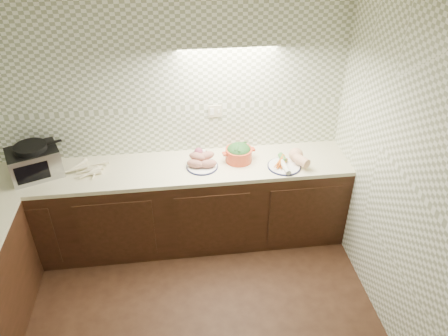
{
  "coord_description": "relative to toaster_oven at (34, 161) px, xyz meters",
  "views": [
    {
      "loc": [
        0.16,
        -1.97,
        3.17
      ],
      "look_at": [
        0.57,
        1.25,
        1.02
      ],
      "focal_mm": 35.0,
      "sensor_mm": 36.0,
      "label": 1
    }
  ],
  "objects": [
    {
      "name": "onion_bowl",
      "position": [
        1.51,
        0.08,
        -0.1
      ],
      "size": [
        0.16,
        0.16,
        0.12
      ],
      "color": "black",
      "rests_on": "counter"
    },
    {
      "name": "parsnip_pile",
      "position": [
        0.38,
        -0.01,
        -0.11
      ],
      "size": [
        0.43,
        0.38,
        0.07
      ],
      "color": "beige",
      "rests_on": "counter"
    },
    {
      "name": "veg_plate",
      "position": [
        2.35,
        -0.12,
        -0.09
      ],
      "size": [
        0.4,
        0.4,
        0.14
      ],
      "rotation": [
        0.0,
        0.0,
        0.38
      ],
      "color": "#101339",
      "rests_on": "counter"
    },
    {
      "name": "dutch_oven",
      "position": [
        1.87,
        0.0,
        -0.06
      ],
      "size": [
        0.32,
        0.3,
        0.18
      ],
      "rotation": [
        0.0,
        0.0,
        0.19
      ],
      "color": "#C84021",
      "rests_on": "counter"
    },
    {
      "name": "sweet_potato_plate",
      "position": [
        1.51,
        -0.06,
        -0.09
      ],
      "size": [
        0.3,
        0.3,
        0.14
      ],
      "rotation": [
        0.0,
        0.0,
        -0.03
      ],
      "color": "#101339",
      "rests_on": "counter"
    },
    {
      "name": "counter",
      "position": [
        0.44,
        -0.86,
        -0.59
      ],
      "size": [
        3.6,
        3.6,
        0.9
      ],
      "color": "black",
      "rests_on": "ground"
    },
    {
      "name": "room",
      "position": [
        1.13,
        -1.54,
        0.58
      ],
      "size": [
        3.6,
        3.6,
        2.6
      ],
      "color": "black",
      "rests_on": "ground"
    },
    {
      "name": "toaster_oven",
      "position": [
        0.0,
        0.0,
        0.0
      ],
      "size": [
        0.53,
        0.47,
        0.31
      ],
      "rotation": [
        0.0,
        0.0,
        0.38
      ],
      "color": "black",
      "rests_on": "counter"
    }
  ]
}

